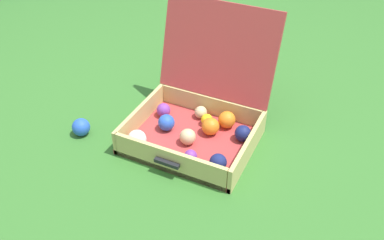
% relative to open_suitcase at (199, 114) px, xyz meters
% --- Properties ---
extents(ground_plane, '(16.00, 16.00, 0.00)m').
position_rel_open_suitcase_xyz_m(ground_plane, '(-0.00, -0.06, -0.11)').
color(ground_plane, '#336B28').
extents(open_suitcase, '(0.54, 0.59, 0.54)m').
position_rel_open_suitcase_xyz_m(open_suitcase, '(0.00, 0.00, 0.00)').
color(open_suitcase, '#B23838').
rests_on(open_suitcase, ground).
extents(stray_ball_on_grass, '(0.08, 0.08, 0.08)m').
position_rel_open_suitcase_xyz_m(stray_ball_on_grass, '(-0.49, -0.24, -0.07)').
color(stray_ball_on_grass, blue).
rests_on(stray_ball_on_grass, ground).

